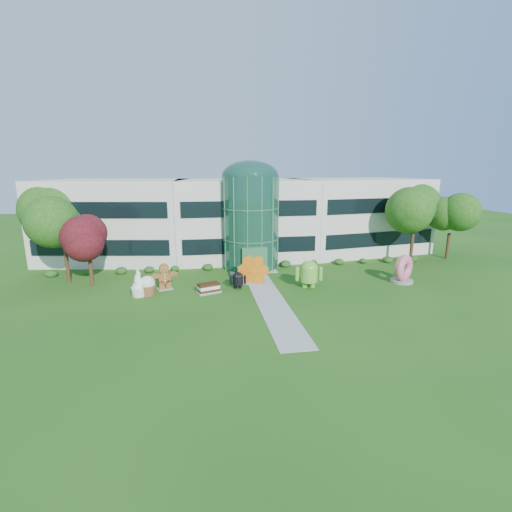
{
  "coord_description": "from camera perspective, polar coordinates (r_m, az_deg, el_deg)",
  "views": [
    {
      "loc": [
        -5.76,
        -27.34,
        10.56
      ],
      "look_at": [
        -0.35,
        6.0,
        2.6
      ],
      "focal_mm": 26.0,
      "sensor_mm": 36.0,
      "label": 1
    }
  ],
  "objects": [
    {
      "name": "tree_red",
      "position": [
        36.96,
        -24.27,
        0.27
      ],
      "size": [
        4.0,
        4.0,
        6.0
      ],
      "primitive_type": null,
      "color": "#3F0C14",
      "rests_on": "ground"
    },
    {
      "name": "froyo",
      "position": [
        32.93,
        -17.64,
        -3.89
      ],
      "size": [
        1.55,
        1.55,
        2.4
      ],
      "primitive_type": null,
      "rotation": [
        0.0,
        0.0,
        0.11
      ],
      "color": "white",
      "rests_on": "ground"
    },
    {
      "name": "cupcake",
      "position": [
        33.07,
        -16.35,
        -4.36
      ],
      "size": [
        1.71,
        1.71,
        1.7
      ],
      "primitive_type": null,
      "rotation": [
        0.0,
        0.0,
        -0.23
      ],
      "color": "white",
      "rests_on": "ground"
    },
    {
      "name": "donut",
      "position": [
        37.81,
        21.62,
        -1.77
      ],
      "size": [
        2.89,
        2.48,
        2.73
      ],
      "primitive_type": null,
      "rotation": [
        0.0,
        0.0,
        0.57
      ],
      "color": "#D6517D",
      "rests_on": "ground"
    },
    {
      "name": "android_green",
      "position": [
        33.88,
        8.15,
        -2.45
      ],
      "size": [
        2.81,
        2.08,
        2.93
      ],
      "primitive_type": null,
      "rotation": [
        0.0,
        0.0,
        -0.15
      ],
      "color": "#66B339",
      "rests_on": "ground"
    },
    {
      "name": "android_black",
      "position": [
        33.49,
        -2.82,
        -3.53
      ],
      "size": [
        1.61,
        1.12,
        1.79
      ],
      "primitive_type": null,
      "rotation": [
        0.0,
        0.0,
        0.04
      ],
      "color": "black",
      "rests_on": "ground"
    },
    {
      "name": "building",
      "position": [
        46.09,
        -1.96,
        5.89
      ],
      "size": [
        46.0,
        15.0,
        9.3
      ],
      "primitive_type": null,
      "color": "beige",
      "rests_on": "ground"
    },
    {
      "name": "trees_backdrop",
      "position": [
        41.24,
        -1.07,
        4.39
      ],
      "size": [
        52.0,
        8.0,
        8.4
      ],
      "primitive_type": null,
      "color": "#1C4511",
      "rests_on": "ground"
    },
    {
      "name": "honeycomb",
      "position": [
        34.7,
        -0.44,
        -2.35
      ],
      "size": [
        3.3,
        2.29,
        2.45
      ],
      "primitive_type": null,
      "rotation": [
        0.0,
        0.0,
        -0.42
      ],
      "color": "orange",
      "rests_on": "ground"
    },
    {
      "name": "ground",
      "position": [
        29.87,
        2.53,
        -7.46
      ],
      "size": [
        140.0,
        140.0,
        0.0
      ],
      "primitive_type": "plane",
      "color": "#215114",
      "rests_on": "ground"
    },
    {
      "name": "atrium",
      "position": [
        40.16,
        -0.88,
        5.16
      ],
      "size": [
        6.0,
        6.0,
        9.8
      ],
      "primitive_type": "cylinder",
      "color": "#194738",
      "rests_on": "ground"
    },
    {
      "name": "gingerbread",
      "position": [
        34.11,
        -13.91,
        -3.06
      ],
      "size": [
        2.79,
        1.77,
        2.41
      ],
      "primitive_type": null,
      "rotation": [
        0.0,
        0.0,
        0.32
      ],
      "color": "brown",
      "rests_on": "ground"
    },
    {
      "name": "ice_cream_sandwich",
      "position": [
        32.61,
        -7.29,
        -4.91
      ],
      "size": [
        2.23,
        1.61,
        0.9
      ],
      "primitive_type": null,
      "rotation": [
        0.0,
        0.0,
        0.34
      ],
      "color": "black",
      "rests_on": "ground"
    },
    {
      "name": "walkway",
      "position": [
        31.7,
        1.8,
        -6.16
      ],
      "size": [
        2.4,
        20.0,
        0.04
      ],
      "primitive_type": "cube",
      "color": "#9E9E93",
      "rests_on": "ground"
    }
  ]
}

